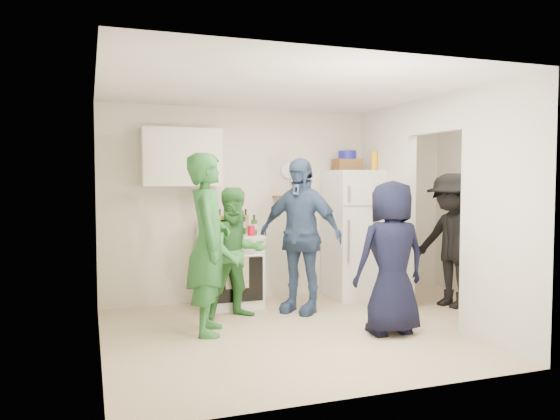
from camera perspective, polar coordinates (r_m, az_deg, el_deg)
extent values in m
plane|color=beige|center=(5.95, 6.13, -12.22)|extent=(4.80, 4.80, 0.00)
plane|color=silver|center=(7.31, 0.46, 0.63)|extent=(4.80, 0.00, 4.80)
plane|color=silver|center=(4.28, 16.07, -1.40)|extent=(4.80, 0.00, 4.80)
plane|color=silver|center=(5.19, -18.47, -0.64)|extent=(0.00, 3.40, 3.40)
plane|color=silver|center=(7.12, 23.93, 0.27)|extent=(0.00, 3.40, 3.40)
plane|color=white|center=(5.81, 6.29, 12.29)|extent=(4.80, 4.80, 0.00)
cube|color=silver|center=(7.28, 11.01, 0.56)|extent=(0.12, 1.20, 2.50)
cube|color=silver|center=(5.50, 22.67, -0.51)|extent=(0.12, 1.20, 2.50)
cube|color=silver|center=(6.38, 16.17, 9.55)|extent=(0.12, 1.00, 0.40)
cube|color=white|center=(6.84, -5.24, -6.32)|extent=(0.75, 0.63, 0.90)
cube|color=silver|center=(6.78, -10.26, 5.44)|extent=(0.95, 0.34, 0.70)
cube|color=white|center=(7.36, 7.87, -2.50)|extent=(0.70, 0.68, 1.70)
cube|color=brown|center=(7.33, 7.05, 4.72)|extent=(0.35, 0.25, 0.15)
cylinder|color=#151791|center=(7.33, 7.05, 5.73)|extent=(0.24, 0.24, 0.11)
cylinder|color=yellow|center=(7.35, 9.82, 5.08)|extent=(0.09, 0.09, 0.25)
cylinder|color=white|center=(7.30, 0.89, 4.16)|extent=(0.22, 0.02, 0.22)
cube|color=olive|center=(7.26, 0.60, 1.40)|extent=(0.35, 0.08, 0.03)
cube|color=black|center=(7.24, 22.80, 3.51)|extent=(0.03, 0.70, 0.80)
cube|color=white|center=(7.23, 22.71, 3.52)|extent=(0.04, 0.76, 0.86)
cube|color=white|center=(7.23, 22.63, 6.30)|extent=(0.04, 0.82, 0.18)
cylinder|color=yellow|center=(6.53, -5.82, -1.71)|extent=(0.09, 0.09, 0.25)
cylinder|color=red|center=(6.64, -3.00, -2.18)|extent=(0.09, 0.09, 0.12)
imported|color=#2B6C34|center=(5.63, -7.49, -3.51)|extent=(0.59, 0.76, 1.85)
imported|color=#3D8A41|center=(6.24, -4.57, -4.49)|extent=(0.79, 0.65, 1.49)
imported|color=#375179|center=(6.48, 2.06, -2.66)|extent=(1.04, 1.11, 1.84)
imported|color=black|center=(5.69, 11.56, -4.90)|extent=(0.78, 0.51, 1.57)
imported|color=black|center=(7.08, 17.51, -3.04)|extent=(0.87, 1.19, 1.66)
cylinder|color=brown|center=(6.83, -7.95, -1.22)|extent=(0.08, 0.08, 0.32)
cylinder|color=#194D29|center=(6.64, -6.56, -1.57)|extent=(0.08, 0.08, 0.26)
cylinder|color=silver|center=(6.90, -6.33, -1.20)|extent=(0.08, 0.08, 0.31)
cylinder|color=#592E0F|center=(6.71, -4.92, -1.30)|extent=(0.08, 0.08, 0.31)
cylinder|color=silver|center=(6.95, -4.97, -1.35)|extent=(0.07, 0.07, 0.26)
cylinder|color=#14381C|center=(6.84, -3.95, -1.31)|extent=(0.08, 0.08, 0.29)
cylinder|color=olive|center=(6.98, -3.61, -1.14)|extent=(0.08, 0.08, 0.31)
cylinder|color=#B7BEC4|center=(6.60, -7.57, -1.41)|extent=(0.08, 0.08, 0.31)
cylinder|color=#532E0E|center=(6.87, -5.12, -1.24)|extent=(0.06, 0.06, 0.30)
cylinder|color=#255E20|center=(6.75, -2.72, -1.54)|extent=(0.07, 0.07, 0.25)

